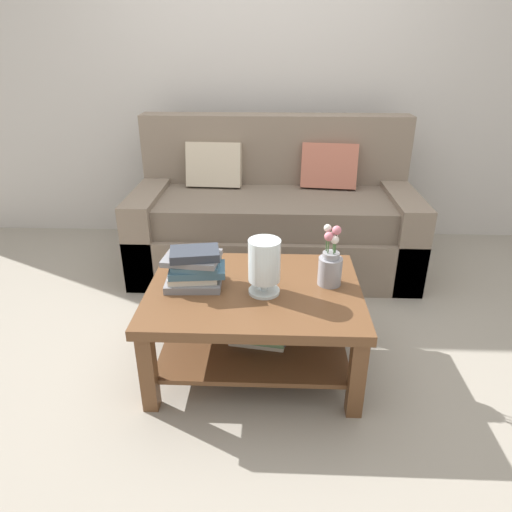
{
  "coord_description": "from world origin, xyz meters",
  "views": [
    {
      "loc": [
        0.09,
        -2.2,
        1.55
      ],
      "look_at": [
        0.0,
        -0.1,
        0.56
      ],
      "focal_mm": 32.09,
      "sensor_mm": 36.0,
      "label": 1
    }
  ],
  "objects_px": {
    "couch": "(274,218)",
    "book_stack_main": "(195,268)",
    "glass_hurricane_vase": "(264,263)",
    "flower_pitcher": "(330,265)",
    "coffee_table": "(255,311)"
  },
  "relations": [
    {
      "from": "couch",
      "to": "book_stack_main",
      "type": "bearing_deg",
      "value": -107.57
    },
    {
      "from": "coffee_table",
      "to": "book_stack_main",
      "type": "relative_size",
      "value": 3.37
    },
    {
      "from": "coffee_table",
      "to": "flower_pitcher",
      "type": "relative_size",
      "value": 3.37
    },
    {
      "from": "book_stack_main",
      "to": "glass_hurricane_vase",
      "type": "relative_size",
      "value": 1.14
    },
    {
      "from": "couch",
      "to": "glass_hurricane_vase",
      "type": "bearing_deg",
      "value": -91.91
    },
    {
      "from": "book_stack_main",
      "to": "couch",
      "type": "bearing_deg",
      "value": 72.43
    },
    {
      "from": "flower_pitcher",
      "to": "couch",
      "type": "bearing_deg",
      "value": 103.3
    },
    {
      "from": "couch",
      "to": "coffee_table",
      "type": "xyz_separation_m",
      "value": [
        -0.09,
        -1.23,
        -0.04
      ]
    },
    {
      "from": "couch",
      "to": "coffee_table",
      "type": "height_order",
      "value": "couch"
    },
    {
      "from": "glass_hurricane_vase",
      "to": "flower_pitcher",
      "type": "height_order",
      "value": "flower_pitcher"
    },
    {
      "from": "couch",
      "to": "book_stack_main",
      "type": "relative_size",
      "value": 6.43
    },
    {
      "from": "coffee_table",
      "to": "flower_pitcher",
      "type": "xyz_separation_m",
      "value": [
        0.36,
        0.06,
        0.24
      ]
    },
    {
      "from": "book_stack_main",
      "to": "flower_pitcher",
      "type": "distance_m",
      "value": 0.66
    },
    {
      "from": "couch",
      "to": "coffee_table",
      "type": "distance_m",
      "value": 1.23
    },
    {
      "from": "book_stack_main",
      "to": "glass_hurricane_vase",
      "type": "height_order",
      "value": "glass_hurricane_vase"
    }
  ]
}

